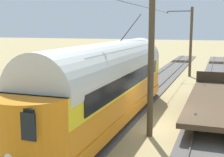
# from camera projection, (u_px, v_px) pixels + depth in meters

# --- Properties ---
(ground_plane) EXTENTS (220.00, 220.00, 0.00)m
(ground_plane) POSITION_uv_depth(u_px,v_px,m) (157.00, 128.00, 15.79)
(ground_plane) COLOR tan
(track_streetcar_siding) EXTENTS (2.80, 80.00, 0.18)m
(track_streetcar_siding) POSITION_uv_depth(u_px,v_px,m) (211.00, 131.00, 15.22)
(track_streetcar_siding) COLOR #56514C
(track_streetcar_siding) RESTS_ON ground
(track_adjacent_siding) EXTENTS (2.80, 80.00, 0.18)m
(track_adjacent_siding) POSITION_uv_depth(u_px,v_px,m) (111.00, 120.00, 16.92)
(track_adjacent_siding) COLOR #56514C
(track_adjacent_siding) RESTS_ON ground
(vintage_streetcar) EXTENTS (2.65, 16.43, 5.80)m
(vintage_streetcar) POSITION_uv_depth(u_px,v_px,m) (108.00, 82.00, 16.20)
(vintage_streetcar) COLOR orange
(vintage_streetcar) RESTS_ON ground
(flatcar_adjacent) EXTENTS (2.80, 11.17, 1.60)m
(flatcar_adjacent) POSITION_uv_depth(u_px,v_px,m) (213.00, 99.00, 18.29)
(flatcar_adjacent) COLOR brown
(flatcar_adjacent) RESTS_ON ground
(catenary_pole_foreground) EXTENTS (2.72, 0.28, 7.07)m
(catenary_pole_foreground) POSITION_uv_depth(u_px,v_px,m) (190.00, 41.00, 31.67)
(catenary_pole_foreground) COLOR #4C3D28
(catenary_pole_foreground) RESTS_ON ground
(catenary_pole_mid_near) EXTENTS (2.72, 0.28, 7.07)m
(catenary_pole_mid_near) POSITION_uv_depth(u_px,v_px,m) (150.00, 58.00, 14.07)
(catenary_pole_mid_near) COLOR #4C3D28
(catenary_pole_mid_near) RESTS_ON ground
(overhead_wire_run) EXTENTS (2.51, 22.91, 0.18)m
(overhead_wire_run) POSITION_uv_depth(u_px,v_px,m) (149.00, 8.00, 23.75)
(overhead_wire_run) COLOR black
(overhead_wire_run) RESTS_ON ground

